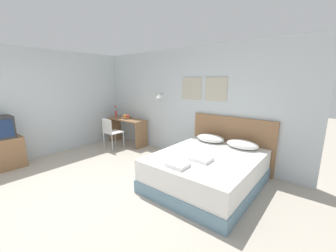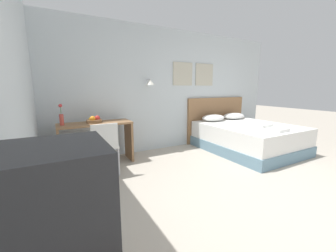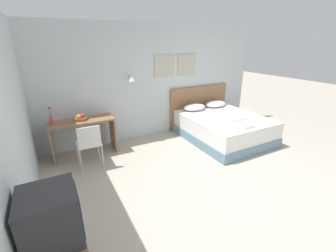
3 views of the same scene
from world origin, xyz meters
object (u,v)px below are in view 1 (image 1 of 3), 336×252
object	(u,v)px
desk	(127,126)
fruit_bowl	(127,117)
headboard	(231,143)
pillow_right	(242,144)
tv_stand	(5,153)
folded_towel_near_foot	(201,159)
bed	(207,170)
desk_chair	(111,131)
flower_vase	(116,113)
television	(0,127)
pillow_left	(210,138)
folded_towel_mid_bed	(178,165)

from	to	relation	value
desk	fruit_bowl	distance (m)	0.28
headboard	pillow_right	world-z (taller)	headboard
tv_stand	pillow_right	bearing A→B (deg)	35.06
folded_towel_near_foot	bed	bearing A→B (deg)	99.41
desk_chair	folded_towel_near_foot	bearing A→B (deg)	-8.10
fruit_bowl	tv_stand	bearing A→B (deg)	-102.47
desk_chair	flower_vase	distance (m)	0.90
fruit_bowl	television	size ratio (longest dim) A/B	0.56
pillow_left	desk_chair	size ratio (longest dim) A/B	0.71
bed	folded_towel_near_foot	size ratio (longest dim) A/B	5.92
pillow_left	tv_stand	distance (m)	4.47
pillow_right	folded_towel_mid_bed	xyz separation A→B (m)	(-0.44, -1.52, -0.05)
pillow_right	desk	xyz separation A→B (m)	(-3.45, -0.01, -0.12)
headboard	folded_towel_near_foot	xyz separation A→B (m)	(0.05, -1.35, 0.05)
headboard	pillow_left	size ratio (longest dim) A/B	2.94
desk	pillow_right	bearing A→B (deg)	0.20
bed	folded_towel_mid_bed	xyz separation A→B (m)	(-0.10, -0.75, 0.33)
pillow_left	desk_chair	distance (m)	2.82
fruit_bowl	tv_stand	xyz separation A→B (m)	(-0.64, -2.87, -0.48)
pillow_left	folded_towel_mid_bed	world-z (taller)	pillow_left
pillow_right	folded_towel_mid_bed	size ratio (longest dim) A/B	1.96
pillow_right	fruit_bowl	size ratio (longest dim) A/B	2.30
pillow_left	desk_chair	xyz separation A→B (m)	(-2.75, -0.62, -0.15)
headboard	folded_towel_near_foot	bearing A→B (deg)	-87.86
desk	television	size ratio (longest dim) A/B	2.64
desk_chair	fruit_bowl	xyz separation A→B (m)	(-0.02, 0.61, 0.30)
bed	pillow_left	world-z (taller)	pillow_left
flower_vase	television	xyz separation A→B (m)	(-0.12, -2.86, 0.01)
folded_towel_near_foot	flower_vase	bearing A→B (deg)	164.06
tv_stand	flower_vase	bearing A→B (deg)	87.62
headboard	pillow_right	size ratio (longest dim) A/B	2.94
fruit_bowl	folded_towel_mid_bed	bearing A→B (deg)	-26.56
pillow_left	television	bearing A→B (deg)	-139.79
tv_stand	desk_chair	bearing A→B (deg)	73.86
desk	tv_stand	distance (m)	2.94
folded_towel_near_foot	fruit_bowl	bearing A→B (deg)	161.51
pillow_right	television	bearing A→B (deg)	-144.91
desk	desk_chair	bearing A→B (deg)	-89.31
tv_stand	television	world-z (taller)	television
bed	folded_towel_near_foot	distance (m)	0.45
headboard	folded_towel_mid_bed	size ratio (longest dim) A/B	5.77
pillow_right	television	size ratio (longest dim) A/B	1.29
pillow_right	tv_stand	xyz separation A→B (m)	(-4.10, -2.88, -0.32)
headboard	television	distance (m)	4.92
headboard	television	world-z (taller)	television
pillow_right	desk	size ratio (longest dim) A/B	0.49
folded_towel_near_foot	folded_towel_mid_bed	size ratio (longest dim) A/B	1.10
bed	pillow_right	world-z (taller)	pillow_right
tv_stand	fruit_bowl	bearing A→B (deg)	77.53
pillow_left	fruit_bowl	xyz separation A→B (m)	(-2.77, -0.01, 0.16)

